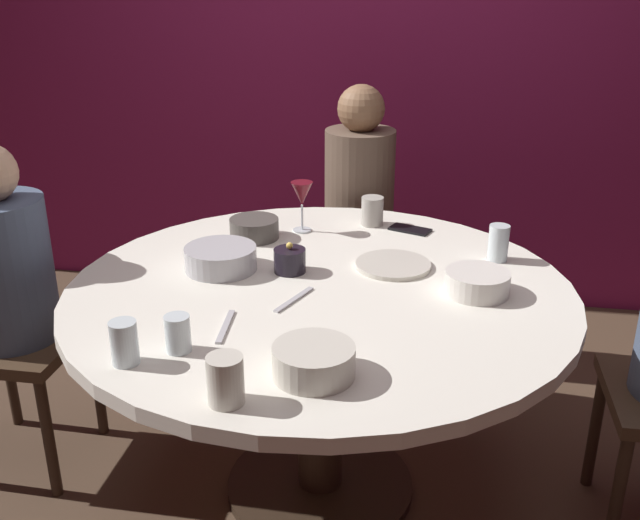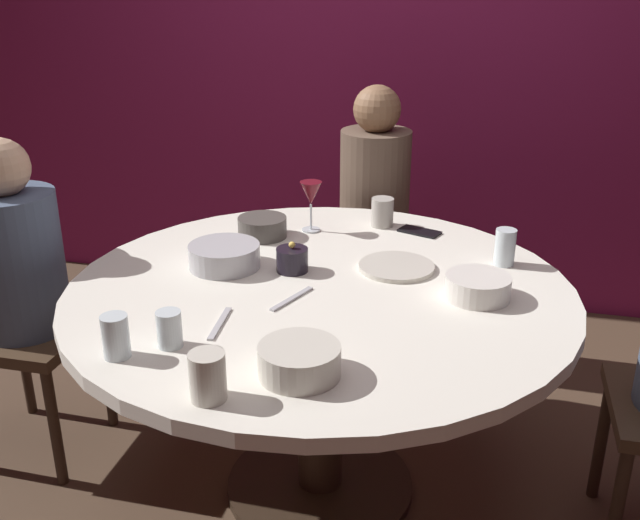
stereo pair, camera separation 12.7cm
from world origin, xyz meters
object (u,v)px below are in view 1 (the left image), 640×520
(bowl_sauce_side, at_px, (314,361))
(dining_table, at_px, (320,326))
(bowl_serving_large, at_px, (221,258))
(bowl_small_white, at_px, (477,283))
(wine_glass, at_px, (302,196))
(cup_near_candle, at_px, (178,334))
(cup_by_right_diner, at_px, (372,211))
(candle_holder, at_px, (290,260))
(cup_by_left_diner, at_px, (225,380))
(seated_diner_back, at_px, (359,194))
(bowl_salad_center, at_px, (254,228))
(cup_far_edge, at_px, (124,343))
(seated_diner_left, at_px, (5,275))
(dinner_plate, at_px, (393,265))
(cup_center_front, at_px, (498,243))
(cell_phone, at_px, (410,229))

(bowl_sauce_side, bearing_deg, dining_table, 98.03)
(bowl_serving_large, bearing_deg, bowl_sauce_side, -55.37)
(bowl_small_white, xyz_separation_m, bowl_sauce_side, (-0.38, -0.51, 0.00))
(wine_glass, distance_m, bowl_serving_large, 0.43)
(cup_near_candle, height_order, cup_by_right_diner, cup_by_right_diner)
(bowl_small_white, height_order, cup_near_candle, cup_near_candle)
(candle_holder, relative_size, cup_by_left_diner, 0.89)
(seated_diner_back, bearing_deg, bowl_salad_center, -25.08)
(bowl_sauce_side, relative_size, cup_far_edge, 1.78)
(wine_glass, height_order, bowl_serving_large, wine_glass)
(candle_holder, height_order, bowl_serving_large, candle_holder)
(bowl_small_white, bearing_deg, cup_far_edge, -146.88)
(seated_diner_left, distance_m, bowl_sauce_side, 1.18)
(bowl_sauce_side, xyz_separation_m, cup_near_candle, (-0.34, 0.06, 0.01))
(dinner_plate, relative_size, cup_far_edge, 2.18)
(seated_diner_left, relative_size, cup_far_edge, 10.38)
(bowl_salad_center, relative_size, cup_near_candle, 1.80)
(seated_diner_back, height_order, cup_center_front, seated_diner_back)
(bowl_salad_center, xyz_separation_m, bowl_small_white, (0.73, -0.33, -0.00))
(seated_diner_back, bearing_deg, cell_phone, 27.31)
(dinner_plate, xyz_separation_m, bowl_sauce_side, (-0.13, -0.66, 0.03))
(cell_phone, xyz_separation_m, cup_by_right_diner, (-0.14, 0.04, 0.05))
(dining_table, distance_m, bowl_small_white, 0.47)
(dining_table, bearing_deg, cup_near_candle, -122.01)
(cup_by_left_diner, relative_size, cup_far_edge, 1.02)
(dining_table, height_order, seated_diner_left, seated_diner_left)
(wine_glass, xyz_separation_m, bowl_small_white, (0.58, -0.42, -0.10))
(cup_near_candle, bearing_deg, bowl_small_white, 32.52)
(seated_diner_back, distance_m, candle_holder, 0.88)
(bowl_serving_large, height_order, bowl_salad_center, bowl_serving_large)
(cup_far_edge, bearing_deg, dinner_plate, 50.26)
(bowl_sauce_side, xyz_separation_m, cup_by_right_diner, (0.02, 1.04, 0.01))
(cell_phone, bearing_deg, bowl_sauce_side, -168.29)
(candle_holder, xyz_separation_m, cup_near_candle, (-0.16, -0.52, 0.01))
(bowl_serving_large, bearing_deg, seated_diner_back, 70.44)
(bowl_salad_center, bearing_deg, seated_diner_back, 64.92)
(bowl_salad_center, bearing_deg, cup_by_left_diner, -78.97)
(dinner_plate, relative_size, bowl_salad_center, 1.40)
(bowl_sauce_side, height_order, cup_by_left_diner, cup_by_left_diner)
(cell_phone, relative_size, cup_far_edge, 1.32)
(wine_glass, xyz_separation_m, bowl_serving_large, (-0.18, -0.38, -0.09))
(dining_table, height_order, cup_far_edge, cup_far_edge)
(cup_by_left_diner, bearing_deg, dinner_plate, 70.04)
(candle_holder, bearing_deg, cup_near_candle, -107.45)
(bowl_small_white, distance_m, cup_by_left_diner, 0.85)
(cell_phone, relative_size, bowl_serving_large, 0.64)
(cup_by_left_diner, bearing_deg, bowl_sauce_side, 40.32)
(seated_diner_left, distance_m, cup_near_candle, 0.85)
(candle_holder, distance_m, cup_by_left_diner, 0.72)
(wine_glass, bearing_deg, cell_phone, 10.32)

